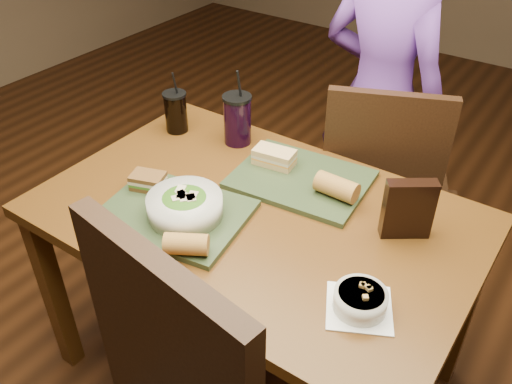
% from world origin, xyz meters
% --- Properties ---
extents(ground, '(6.00, 6.00, 0.00)m').
position_xyz_m(ground, '(0.00, 0.00, 0.00)').
color(ground, '#381C0B').
rests_on(ground, ground).
extents(dining_table, '(1.30, 0.85, 0.75)m').
position_xyz_m(dining_table, '(0.00, 0.00, 0.66)').
color(dining_table, '#523010').
rests_on(dining_table, ground).
extents(chair_far, '(0.56, 0.57, 0.98)m').
position_xyz_m(chair_far, '(0.18, 0.62, 0.55)').
color(chair_far, black).
rests_on(chair_far, ground).
extents(diner, '(0.59, 0.41, 1.51)m').
position_xyz_m(diner, '(-0.01, 0.90, 0.76)').
color(diner, '#663695').
rests_on(diner, ground).
extents(tray_near, '(0.47, 0.38, 0.02)m').
position_xyz_m(tray_near, '(-0.18, -0.16, 0.76)').
color(tray_near, '#2B3920').
rests_on(tray_near, dining_table).
extents(tray_far, '(0.45, 0.36, 0.02)m').
position_xyz_m(tray_far, '(0.03, 0.21, 0.76)').
color(tray_far, '#2B3920').
rests_on(tray_far, dining_table).
extents(salad_bowl, '(0.22, 0.22, 0.07)m').
position_xyz_m(salad_bowl, '(-0.14, -0.15, 0.81)').
color(salad_bowl, silver).
rests_on(salad_bowl, tray_near).
extents(soup_bowl, '(0.21, 0.21, 0.06)m').
position_xyz_m(soup_bowl, '(0.43, -0.17, 0.78)').
color(soup_bowl, white).
rests_on(soup_bowl, dining_table).
extents(sandwich_near, '(0.12, 0.10, 0.05)m').
position_xyz_m(sandwich_near, '(-0.33, -0.11, 0.79)').
color(sandwich_near, '#593819').
rests_on(sandwich_near, tray_near).
extents(sandwich_far, '(0.14, 0.09, 0.05)m').
position_xyz_m(sandwich_far, '(-0.08, 0.23, 0.79)').
color(sandwich_far, tan).
rests_on(sandwich_far, tray_far).
extents(baguette_near, '(0.13, 0.11, 0.06)m').
position_xyz_m(baguette_near, '(-0.03, -0.27, 0.80)').
color(baguette_near, '#AD7533').
rests_on(baguette_near, tray_near).
extents(baguette_far, '(0.13, 0.07, 0.07)m').
position_xyz_m(baguette_far, '(0.17, 0.18, 0.80)').
color(baguette_far, '#AD7533').
rests_on(baguette_far, tray_far).
extents(cup_cola, '(0.09, 0.09, 0.23)m').
position_xyz_m(cup_cola, '(-0.52, 0.24, 0.83)').
color(cup_cola, black).
rests_on(cup_cola, dining_table).
extents(cup_berry, '(0.10, 0.10, 0.28)m').
position_xyz_m(cup_berry, '(-0.29, 0.30, 0.84)').
color(cup_berry, black).
rests_on(cup_berry, dining_table).
extents(chip_bag, '(0.14, 0.11, 0.18)m').
position_xyz_m(chip_bag, '(0.41, 0.15, 0.84)').
color(chip_bag, black).
rests_on(chip_bag, dining_table).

